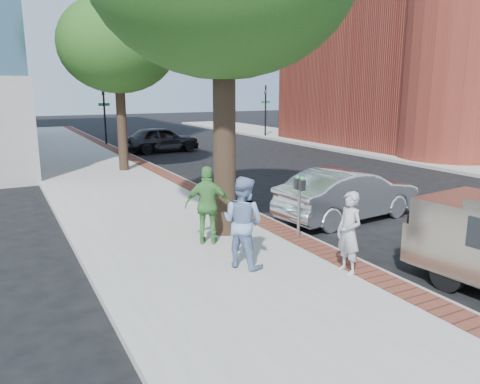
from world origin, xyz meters
TOP-DOWN VIEW (x-y plane):
  - ground at (0.00, 0.00)m, footprint 120.00×120.00m
  - sidewalk at (-1.50, 8.00)m, footprint 5.00×60.00m
  - brick_strip at (0.70, 8.00)m, footprint 0.60×60.00m
  - curb at (1.05, 8.00)m, footprint 0.10×60.00m
  - sidewalk_far at (14.50, 8.00)m, footprint 5.00×60.00m
  - church at (20.98, 13.13)m, footprint 19.00×16.00m
  - signal_near at (0.90, 22.00)m, footprint 0.70×0.15m
  - signal_far at (12.50, 22.00)m, footprint 0.70×0.15m
  - tree_far at (-0.50, 12.00)m, footprint 4.80×4.80m
  - parking_meter at (0.75, 0.76)m, footprint 0.12×0.32m
  - person_gray at (0.36, -1.42)m, footprint 0.39×0.58m
  - person_officer at (-1.23, -0.19)m, footprint 1.02×1.09m
  - person_green at (-1.26, 1.38)m, footprint 1.11×0.86m
  - sedan_silver at (3.19, 1.89)m, footprint 4.45×1.94m
  - bg_car at (3.11, 17.85)m, footprint 4.46×2.08m

SIDE VIEW (x-z plane):
  - ground at x=0.00m, z-range 0.00..0.00m
  - sidewalk at x=-1.50m, z-range 0.00..0.15m
  - curb at x=1.05m, z-range 0.00..0.15m
  - sidewalk_far at x=14.50m, z-range 0.00..0.15m
  - brick_strip at x=0.70m, z-range 0.15..0.16m
  - sedan_silver at x=3.19m, z-range 0.00..1.42m
  - bg_car at x=3.11m, z-range 0.00..1.48m
  - person_gray at x=0.36m, z-range 0.15..1.72m
  - person_green at x=-1.26m, z-range 0.15..1.91m
  - person_officer at x=-1.23m, z-range 0.15..1.94m
  - parking_meter at x=0.75m, z-range 0.47..1.94m
  - signal_near at x=0.90m, z-range 0.35..4.15m
  - signal_far at x=12.50m, z-range 0.35..4.15m
  - tree_far at x=-0.50m, z-range 1.73..8.87m
  - church at x=20.98m, z-range -2.94..17.46m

